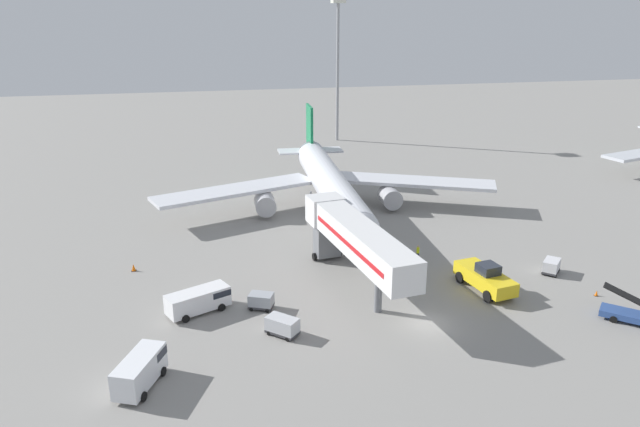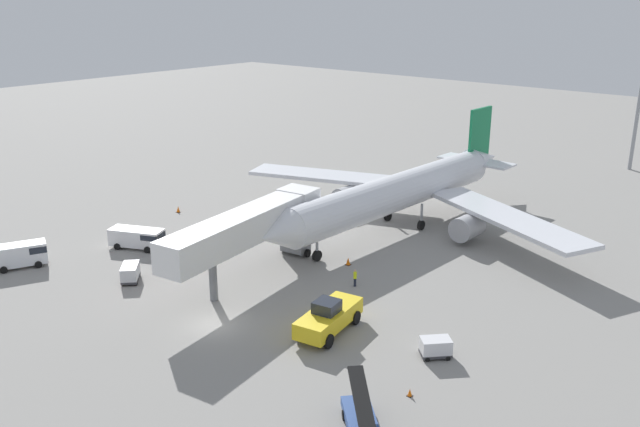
# 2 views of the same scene
# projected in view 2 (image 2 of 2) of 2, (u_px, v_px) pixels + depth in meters

# --- Properties ---
(ground_plane) EXTENTS (300.00, 300.00, 0.00)m
(ground_plane) POSITION_uv_depth(u_px,v_px,m) (215.00, 325.00, 53.07)
(ground_plane) COLOR gray
(airplane_at_gate) EXTENTS (44.53, 41.79, 11.38)m
(airplane_at_gate) POSITION_uv_depth(u_px,v_px,m) (403.00, 191.00, 74.18)
(airplane_at_gate) COLOR silver
(airplane_at_gate) RESTS_ON ground
(jet_bridge) EXTENTS (6.04, 20.02, 6.69)m
(jet_bridge) POSITION_uv_depth(u_px,v_px,m) (253.00, 226.00, 60.38)
(jet_bridge) COLOR silver
(jet_bridge) RESTS_ON ground
(pushback_tug) EXTENTS (3.66, 7.05, 2.74)m
(pushback_tug) POSITION_uv_depth(u_px,v_px,m) (329.00, 317.00, 51.55)
(pushback_tug) COLOR yellow
(pushback_tug) RESTS_ON ground
(belt_loader_truck) EXTENTS (5.61, 5.38, 2.98)m
(belt_loader_truck) POSITION_uv_depth(u_px,v_px,m) (363.00, 425.00, 39.49)
(belt_loader_truck) COLOR #2D4C8E
(belt_loader_truck) RESTS_ON ground
(service_van_rear_left) EXTENTS (3.70, 5.23, 2.29)m
(service_van_rear_left) POSITION_uv_depth(u_px,v_px,m) (21.00, 254.00, 63.87)
(service_van_rear_left) COLOR white
(service_van_rear_left) RESTS_ON ground
(service_van_near_center) EXTENTS (5.83, 4.15, 2.03)m
(service_van_near_center) POSITION_uv_depth(u_px,v_px,m) (138.00, 237.00, 68.63)
(service_van_near_center) COLOR white
(service_van_near_center) RESTS_ON ground
(baggage_cart_far_right) EXTENTS (2.46, 2.50, 1.43)m
(baggage_cart_far_right) POSITION_uv_depth(u_px,v_px,m) (436.00, 347.00, 48.15)
(baggage_cart_far_right) COLOR #38383D
(baggage_cart_far_right) RESTS_ON ground
(baggage_cart_mid_right) EXTENTS (2.85, 2.80, 1.55)m
(baggage_cart_mid_right) POSITION_uv_depth(u_px,v_px,m) (130.00, 272.00, 60.83)
(baggage_cart_mid_right) COLOR #38383D
(baggage_cart_mid_right) RESTS_ON ground
(baggage_cart_outer_left) EXTENTS (2.45, 2.10, 1.42)m
(baggage_cart_outer_left) POSITION_uv_depth(u_px,v_px,m) (166.00, 255.00, 65.09)
(baggage_cart_outer_left) COLOR #38383D
(baggage_cart_outer_left) RESTS_ON ground
(ground_crew_worker_foreground) EXTENTS (0.38, 0.38, 1.61)m
(ground_crew_worker_foreground) POSITION_uv_depth(u_px,v_px,m) (355.00, 277.00, 59.73)
(ground_crew_worker_foreground) COLOR #1E2333
(ground_crew_worker_foreground) RESTS_ON ground
(safety_cone_alpha) EXTENTS (0.50, 0.50, 0.75)m
(safety_cone_alpha) POSITION_uv_depth(u_px,v_px,m) (348.00, 261.00, 64.60)
(safety_cone_alpha) COLOR black
(safety_cone_alpha) RESTS_ON ground
(safety_cone_bravo) EXTENTS (0.35, 0.35, 0.53)m
(safety_cone_bravo) POSITION_uv_depth(u_px,v_px,m) (410.00, 392.00, 43.59)
(safety_cone_bravo) COLOR black
(safety_cone_bravo) RESTS_ON ground
(safety_cone_charlie) EXTENTS (0.48, 0.48, 0.73)m
(safety_cone_charlie) POSITION_uv_depth(u_px,v_px,m) (178.00, 209.00, 80.12)
(safety_cone_charlie) COLOR black
(safety_cone_charlie) RESTS_ON ground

